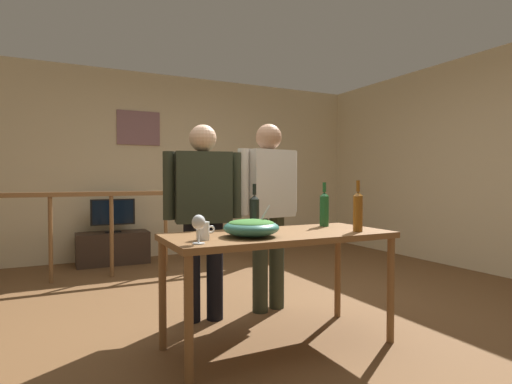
# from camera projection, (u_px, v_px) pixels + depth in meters

# --- Properties ---
(ground_plane) EXTENTS (7.99, 7.99, 0.00)m
(ground_plane) POSITION_uv_depth(u_px,v_px,m) (268.00, 316.00, 3.29)
(ground_plane) COLOR brown
(back_wall) EXTENTS (6.15, 0.10, 2.63)m
(back_wall) POSITION_uv_depth(u_px,v_px,m) (170.00, 166.00, 6.00)
(back_wall) COLOR beige
(back_wall) RESTS_ON ground_plane
(side_wall_right) EXTENTS (0.10, 4.60, 2.63)m
(side_wall_right) POSITION_uv_depth(u_px,v_px,m) (437.00, 164.00, 5.45)
(side_wall_right) COLOR beige
(side_wall_right) RESTS_ON ground_plane
(framed_picture) EXTENTS (0.59, 0.03, 0.48)m
(framed_picture) POSITION_uv_depth(u_px,v_px,m) (139.00, 128.00, 5.72)
(framed_picture) COLOR #855A5F
(stair_railing) EXTENTS (3.81, 0.10, 1.02)m
(stair_railing) POSITION_uv_depth(u_px,v_px,m) (158.00, 218.00, 4.84)
(stair_railing) COLOR brown
(stair_railing) RESTS_ON ground_plane
(tv_console) EXTENTS (0.90, 0.40, 0.42)m
(tv_console) POSITION_uv_depth(u_px,v_px,m) (113.00, 248.00, 5.33)
(tv_console) COLOR #38281E
(tv_console) RESTS_ON ground_plane
(flat_screen_tv) EXTENTS (0.55, 0.12, 0.44)m
(flat_screen_tv) POSITION_uv_depth(u_px,v_px,m) (113.00, 213.00, 5.29)
(flat_screen_tv) COLOR black
(flat_screen_tv) RESTS_ON tv_console
(serving_table) EXTENTS (1.50, 0.66, 0.76)m
(serving_table) POSITION_uv_depth(u_px,v_px,m) (279.00, 245.00, 2.69)
(serving_table) COLOR brown
(serving_table) RESTS_ON ground_plane
(salad_bowl) EXTENTS (0.35, 0.35, 0.19)m
(salad_bowl) POSITION_uv_depth(u_px,v_px,m) (251.00, 227.00, 2.51)
(salad_bowl) COLOR #337060
(salad_bowl) RESTS_ON serving_table
(wine_glass) EXTENTS (0.07, 0.07, 0.16)m
(wine_glass) POSITION_uv_depth(u_px,v_px,m) (199.00, 224.00, 2.22)
(wine_glass) COLOR silver
(wine_glass) RESTS_ON serving_table
(wine_bottle_green) EXTENTS (0.07, 0.07, 0.33)m
(wine_bottle_green) POSITION_uv_depth(u_px,v_px,m) (324.00, 208.00, 3.05)
(wine_bottle_green) COLOR #1E5628
(wine_bottle_green) RESTS_ON serving_table
(wine_bottle_dark) EXTENTS (0.07, 0.07, 0.32)m
(wine_bottle_dark) POSITION_uv_depth(u_px,v_px,m) (254.00, 212.00, 2.82)
(wine_bottle_dark) COLOR black
(wine_bottle_dark) RESTS_ON serving_table
(wine_bottle_amber) EXTENTS (0.06, 0.06, 0.35)m
(wine_bottle_amber) POSITION_uv_depth(u_px,v_px,m) (358.00, 211.00, 2.74)
(wine_bottle_amber) COLOR brown
(wine_bottle_amber) RESTS_ON serving_table
(mug_white) EXTENTS (0.11, 0.08, 0.11)m
(mug_white) POSITION_uv_depth(u_px,v_px,m) (203.00, 231.00, 2.37)
(mug_white) COLOR white
(mug_white) RESTS_ON serving_table
(person_standing_left) EXTENTS (0.61, 0.30, 1.54)m
(person_standing_left) POSITION_uv_depth(u_px,v_px,m) (203.00, 205.00, 3.17)
(person_standing_left) COLOR black
(person_standing_left) RESTS_ON ground_plane
(person_standing_right) EXTENTS (0.61, 0.30, 1.58)m
(person_standing_right) POSITION_uv_depth(u_px,v_px,m) (269.00, 200.00, 3.43)
(person_standing_right) COLOR #2D3323
(person_standing_right) RESTS_ON ground_plane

